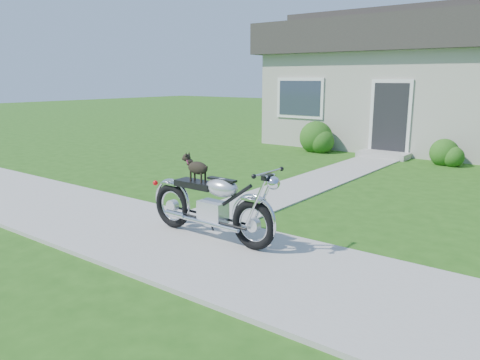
# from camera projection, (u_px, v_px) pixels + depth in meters

# --- Properties ---
(ground) EXTENTS (80.00, 80.00, 0.00)m
(ground) POSITION_uv_depth(u_px,v_px,m) (247.00, 261.00, 5.83)
(ground) COLOR #235114
(ground) RESTS_ON ground
(sidewalk) EXTENTS (24.00, 2.20, 0.04)m
(sidewalk) POSITION_uv_depth(u_px,v_px,m) (247.00, 260.00, 5.83)
(sidewalk) COLOR #9E9B93
(sidewalk) RESTS_ON ground
(walkway) EXTENTS (1.20, 8.00, 0.03)m
(walkway) POSITION_uv_depth(u_px,v_px,m) (324.00, 178.00, 10.60)
(walkway) COLOR #9E9B93
(walkway) RESTS_ON ground
(house) EXTENTS (12.60, 7.03, 4.50)m
(house) POSITION_uv_depth(u_px,v_px,m) (473.00, 81.00, 14.70)
(house) COLOR #AFAC9E
(house) RESTS_ON ground
(potted_plant_left) EXTENTS (0.77, 0.77, 0.65)m
(potted_plant_left) POSITION_uv_depth(u_px,v_px,m) (311.00, 140.00, 14.66)
(potted_plant_left) COLOR #175718
(potted_plant_left) RESTS_ON ground
(motorcycle_with_dog) EXTENTS (2.22, 0.60, 1.15)m
(motorcycle_with_dog) POSITION_uv_depth(u_px,v_px,m) (212.00, 203.00, 6.44)
(motorcycle_with_dog) COLOR black
(motorcycle_with_dog) RESTS_ON sidewalk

